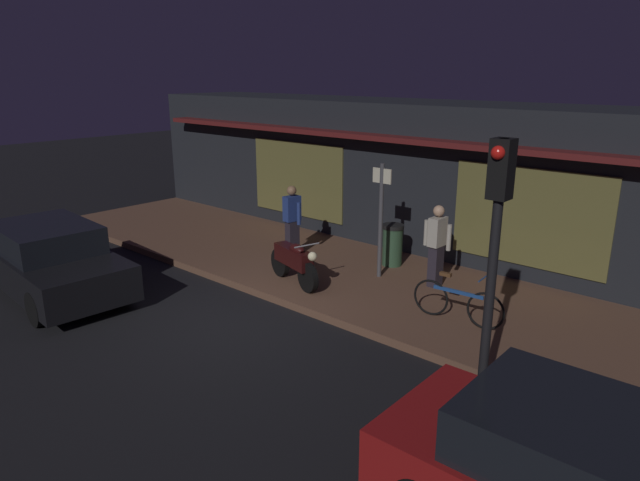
# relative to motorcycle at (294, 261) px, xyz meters

# --- Properties ---
(ground_plane) EXTENTS (60.00, 60.00, 0.00)m
(ground_plane) POSITION_rel_motorcycle_xyz_m (0.21, -1.74, -0.65)
(ground_plane) COLOR black
(sidewalk_slab) EXTENTS (18.00, 4.00, 0.15)m
(sidewalk_slab) POSITION_rel_motorcycle_xyz_m (0.21, 1.26, -0.57)
(sidewalk_slab) COLOR brown
(sidewalk_slab) RESTS_ON ground_plane
(storefront_building) EXTENTS (18.00, 3.30, 3.60)m
(storefront_building) POSITION_rel_motorcycle_xyz_m (0.21, 4.65, 1.16)
(storefront_building) COLOR black
(storefront_building) RESTS_ON ground_plane
(motorcycle) EXTENTS (1.67, 0.69, 0.97)m
(motorcycle) POSITION_rel_motorcycle_xyz_m (0.00, 0.00, 0.00)
(motorcycle) COLOR black
(motorcycle) RESTS_ON sidewalk_slab
(bicycle_parked) EXTENTS (1.66, 0.42, 0.91)m
(bicycle_parked) POSITION_rel_motorcycle_xyz_m (3.36, 0.54, -0.14)
(bicycle_parked) COLOR black
(bicycle_parked) RESTS_ON sidewalk_slab
(person_photographer) EXTENTS (0.62, 0.41, 1.67)m
(person_photographer) POSITION_rel_motorcycle_xyz_m (-1.32, 1.31, 0.38)
(person_photographer) COLOR #28232D
(person_photographer) RESTS_ON sidewalk_slab
(person_bystander) EXTENTS (0.61, 0.39, 1.67)m
(person_bystander) POSITION_rel_motorcycle_xyz_m (2.19, 1.80, 0.38)
(person_bystander) COLOR #28232D
(person_bystander) RESTS_ON sidewalk_slab
(sign_post) EXTENTS (0.44, 0.09, 2.40)m
(sign_post) POSITION_rel_motorcycle_xyz_m (1.03, 1.51, 0.86)
(sign_post) COLOR #47474C
(sign_post) RESTS_ON sidewalk_slab
(trash_bin) EXTENTS (0.48, 0.48, 0.93)m
(trash_bin) POSITION_rel_motorcycle_xyz_m (0.80, 2.31, -0.03)
(trash_bin) COLOR #2D4C33
(trash_bin) RESTS_ON sidewalk_slab
(traffic_light_pole) EXTENTS (0.24, 0.33, 3.60)m
(traffic_light_pole) POSITION_rel_motorcycle_xyz_m (4.86, -1.61, 1.83)
(traffic_light_pole) COLOR black
(traffic_light_pole) RESTS_ON ground_plane
(parked_car_near) EXTENTS (4.22, 2.05, 1.42)m
(parked_car_near) POSITION_rel_motorcycle_xyz_m (-3.58, -3.30, 0.06)
(parked_car_near) COLOR black
(parked_car_near) RESTS_ON ground_plane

